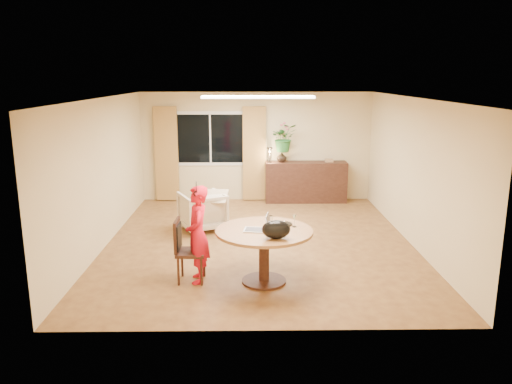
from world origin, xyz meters
The scene contains 24 objects.
floor centered at (0.00, 0.00, 0.00)m, with size 6.50×6.50×0.00m, color brown.
ceiling centered at (0.00, 0.00, 2.60)m, with size 6.50×6.50×0.00m, color white.
wall_back centered at (0.00, 3.25, 1.30)m, with size 5.50×5.50×0.00m, color #CFB987.
wall_left centered at (-2.75, 0.00, 1.30)m, with size 6.50×6.50×0.00m, color #CFB987.
wall_right centered at (2.75, 0.00, 1.30)m, with size 6.50×6.50×0.00m, color #CFB987.
window centered at (-1.10, 3.23, 1.50)m, with size 1.70×0.03×1.30m.
curtain_left centered at (-2.15, 3.15, 1.15)m, with size 0.55×0.08×2.25m, color olive.
curtain_right centered at (-0.05, 3.15, 1.15)m, with size 0.55×0.08×2.25m, color olive.
ceiling_panel centered at (0.00, 1.20, 2.57)m, with size 2.20×0.35×0.05m, color white.
dining_table centered at (0.04, -1.81, 0.63)m, with size 1.41×1.41×0.80m.
dining_chair centered at (-1.03, -1.75, 0.47)m, with size 0.45×0.41×0.94m, color black, non-canonical shape.
child centered at (-0.93, -1.75, 0.72)m, with size 0.35×0.53×1.44m, color red.
laptop centered at (-0.07, -1.84, 0.93)m, with size 0.39×0.26×0.26m, color #B7B7BC, non-canonical shape.
tumbler centered at (0.14, -1.47, 0.86)m, with size 0.08×0.08×0.11m, color white, non-canonical shape.
wine_glass centered at (0.48, -1.67, 0.90)m, with size 0.07×0.07×0.19m, color white, non-canonical shape.
pot_lid centered at (0.34, -1.56, 0.82)m, with size 0.24×0.24×0.04m, color white, non-canonical shape.
handbag centered at (0.18, -2.21, 0.94)m, with size 0.39×0.23×0.26m, color black, non-canonical shape.
armchair centered at (-1.10, 0.81, 0.38)m, with size 0.80×0.83×0.75m, color #C2B39A.
throw centered at (-0.83, 0.73, 0.77)m, with size 0.45×0.55×0.03m, color beige, non-canonical shape.
sideboard centered at (1.19, 3.01, 0.48)m, with size 1.93×0.47×0.97m, color black.
vase centered at (0.60, 3.01, 1.09)m, with size 0.24×0.24×0.25m, color black.
bouquet centered at (0.65, 3.01, 1.54)m, with size 0.59×0.51×0.66m, color #2D6726.
book_stack centered at (1.73, 3.01, 1.01)m, with size 0.19×0.14×0.08m, color #936C4A, non-canonical shape.
desk_lamp centered at (0.31, 2.96, 1.15)m, with size 0.15×0.15×0.37m, color black, non-canonical shape.
Camera 1 is at (-0.19, -8.68, 2.98)m, focal length 35.00 mm.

